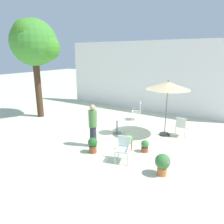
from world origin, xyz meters
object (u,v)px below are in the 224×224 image
at_px(patio_chair_0, 181,125).
at_px(potted_plant_0, 163,163).
at_px(patio_umbrella_0, 168,86).
at_px(potted_plant_1, 145,146).
at_px(shade_tree, 35,43).
at_px(cafe_table_0, 117,123).
at_px(patio_chair_1, 138,110).
at_px(potted_plant_3, 128,142).
at_px(patio_chair_2, 123,147).
at_px(standing_person, 93,125).
at_px(potted_plant_2, 93,145).

xyz_separation_m(patio_chair_0, potted_plant_0, (0.27, -3.33, -0.13)).
bearing_deg(patio_umbrella_0, potted_plant_1, -93.46).
height_order(shade_tree, potted_plant_1, shade_tree).
bearing_deg(potted_plant_1, potted_plant_0, -48.17).
xyz_separation_m(cafe_table_0, patio_chair_1, (-0.04, 2.32, 0.04)).
bearing_deg(cafe_table_0, potted_plant_3, -46.01).
distance_m(shade_tree, patio_umbrella_0, 7.24).
bearing_deg(patio_chair_0, patio_chair_2, -109.74).
bearing_deg(patio_chair_1, cafe_table_0, -88.93).
height_order(cafe_table_0, standing_person, standing_person).
bearing_deg(potted_plant_0, potted_plant_1, 131.83).
height_order(potted_plant_0, potted_plant_3, potted_plant_0).
bearing_deg(patio_chair_2, potted_plant_0, -6.95).
bearing_deg(patio_chair_2, patio_chair_0, 70.26).
bearing_deg(potted_plant_2, cafe_table_0, 95.35).
relative_size(potted_plant_2, standing_person, 0.34).
xyz_separation_m(patio_umbrella_0, patio_chair_0, (0.65, 0.21, -1.65)).
height_order(patio_chair_0, standing_person, standing_person).
bearing_deg(shade_tree, cafe_table_0, -0.67).
xyz_separation_m(potted_plant_1, potted_plant_2, (-1.59, -1.05, 0.08)).
height_order(cafe_table_0, potted_plant_0, cafe_table_0).
relative_size(patio_chair_0, potted_plant_3, 1.46).
height_order(shade_tree, potted_plant_0, shade_tree).
relative_size(cafe_table_0, potted_plant_3, 1.23).
height_order(shade_tree, patio_chair_1, shade_tree).
height_order(shade_tree, patio_chair_2, shade_tree).
distance_m(shade_tree, standing_person, 6.09).
bearing_deg(potted_plant_0, patio_chair_2, 173.05).
relative_size(patio_umbrella_0, potted_plant_0, 3.64).
height_order(patio_chair_2, potted_plant_0, patio_chair_2).
height_order(shade_tree, potted_plant_3, shade_tree).
bearing_deg(standing_person, patio_chair_0, 45.92).
relative_size(patio_chair_2, potted_plant_0, 1.25).
bearing_deg(patio_chair_0, potted_plant_3, -120.34).
bearing_deg(patio_chair_0, shade_tree, -172.04).
relative_size(patio_umbrella_0, patio_chair_2, 2.92).
relative_size(cafe_table_0, potted_plant_0, 1.10).
xyz_separation_m(patio_umbrella_0, potted_plant_0, (0.91, -3.12, -1.78)).
distance_m(patio_umbrella_0, cafe_table_0, 2.69).
bearing_deg(standing_person, patio_chair_1, 88.92).
relative_size(cafe_table_0, potted_plant_2, 1.28).
height_order(patio_chair_1, potted_plant_3, patio_chair_1).
bearing_deg(potted_plant_3, patio_umbrella_0, 71.20).
relative_size(patio_chair_2, standing_person, 0.50).
height_order(patio_umbrella_0, potted_plant_0, patio_umbrella_0).
height_order(patio_chair_0, potted_plant_3, patio_chair_0).
relative_size(patio_umbrella_0, potted_plant_1, 5.39).
bearing_deg(potted_plant_0, potted_plant_2, 177.68).
bearing_deg(patio_chair_1, standing_person, -91.08).
bearing_deg(potted_plant_2, potted_plant_1, 33.29).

